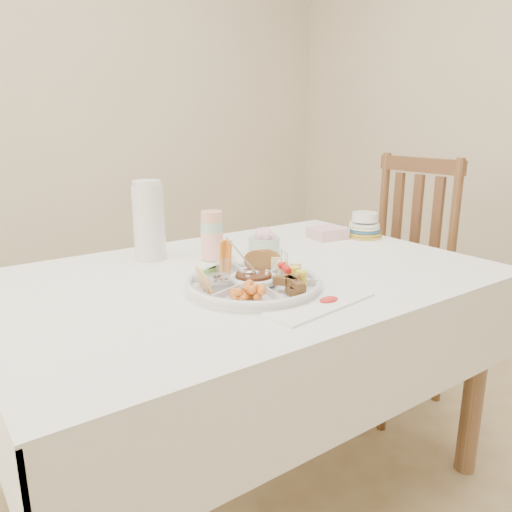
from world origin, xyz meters
TOP-DOWN VIEW (x-y plane):
  - floor at (0.00, 0.00)m, footprint 4.00×4.00m
  - wall_back at (0.00, 2.00)m, footprint 4.00×0.02m
  - dining_table at (0.00, 0.00)m, footprint 1.52×1.02m
  - chair at (0.80, 0.11)m, footprint 0.45×0.45m
  - party_tray at (-0.07, -0.14)m, footprint 0.48×0.48m
  - bean_dip at (-0.07, -0.14)m, footprint 0.13×0.13m
  - tortillas at (0.02, -0.04)m, footprint 0.14×0.14m
  - carrot_cucumber at (-0.11, -0.02)m, footprint 0.15×0.15m
  - pita_raisins at (-0.19, -0.11)m, footprint 0.15×0.15m
  - cherries at (-0.15, -0.24)m, footprint 0.13×0.13m
  - granola_chunks at (-0.03, -0.26)m, footprint 0.12×0.12m
  - banana_tomato at (0.06, -0.17)m, footprint 0.13×0.13m
  - cup_stack at (-0.00, 0.19)m, footprint 0.09×0.09m
  - thermos at (-0.17, 0.32)m, footprint 0.12×0.12m
  - flower_bowl at (0.19, 0.16)m, footprint 0.13×0.13m
  - napkin_stack at (0.54, 0.20)m, footprint 0.15×0.13m
  - plate_stack at (0.67, 0.12)m, footprint 0.15×0.15m
  - placemat at (-0.00, -0.35)m, footprint 0.34×0.15m

SIDE VIEW (x-z plane):
  - floor at x=0.00m, z-range 0.00..0.00m
  - dining_table at x=0.00m, z-range 0.00..0.76m
  - chair at x=0.80m, z-range 0.00..1.08m
  - placemat at x=0.00m, z-range 0.76..0.76m
  - napkin_stack at x=0.54m, z-range 0.76..0.80m
  - party_tray at x=-0.07m, z-range 0.76..0.80m
  - bean_dip at x=-0.07m, z-range 0.77..0.81m
  - cherries at x=-0.15m, z-range 0.77..0.81m
  - granola_chunks at x=-0.03m, z-range 0.77..0.82m
  - flower_bowl at x=0.19m, z-range 0.76..0.84m
  - tortillas at x=0.02m, z-range 0.77..0.83m
  - pita_raisins at x=-0.19m, z-range 0.77..0.83m
  - plate_stack at x=0.67m, z-range 0.76..0.85m
  - banana_tomato at x=0.06m, z-range 0.78..0.86m
  - carrot_cucumber at x=-0.11m, z-range 0.77..0.88m
  - cup_stack at x=0.00m, z-range 0.76..0.97m
  - thermos at x=-0.17m, z-range 0.76..1.03m
  - wall_back at x=0.00m, z-range 0.00..2.70m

